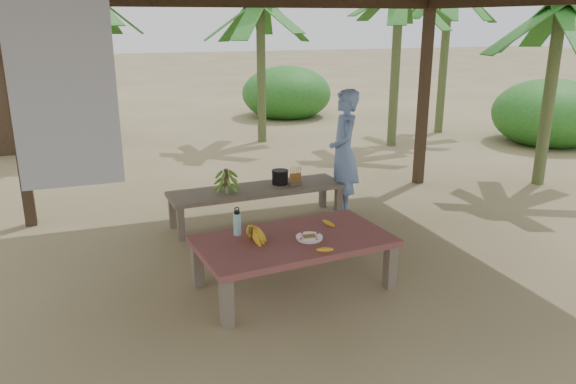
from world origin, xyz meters
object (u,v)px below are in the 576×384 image
object	(u,v)px
work_table	(293,245)
bench	(257,192)
plate	(309,238)
water_flask	(237,223)
ripe_banana_bunch	(251,234)
woman	(344,153)
cooking_pot	(280,177)

from	to	relation	value
work_table	bench	size ratio (longest dim) A/B	0.85
plate	bench	bearing A→B (deg)	87.75
bench	plate	xyz separation A→B (m)	(-0.08, -1.93, 0.12)
bench	water_flask	bearing A→B (deg)	-116.28
plate	ripe_banana_bunch	bearing A→B (deg)	168.04
woman	plate	bearing A→B (deg)	-16.41
cooking_pot	woman	size ratio (longest dim) A/B	0.13
cooking_pot	work_table	bearing A→B (deg)	-105.44
cooking_pot	woman	xyz separation A→B (m)	(0.83, -0.12, 0.28)
ripe_banana_bunch	woman	world-z (taller)	woman
plate	work_table	bearing A→B (deg)	146.98
work_table	woman	world-z (taller)	woman
ripe_banana_bunch	cooking_pot	distance (m)	2.11
work_table	plate	bearing A→B (deg)	-38.58
ripe_banana_bunch	plate	xyz separation A→B (m)	(0.53, -0.11, -0.06)
ripe_banana_bunch	cooking_pot	xyz separation A→B (m)	(0.94, 1.89, -0.04)
work_table	water_flask	bearing A→B (deg)	145.16
cooking_pot	woman	world-z (taller)	woman
water_flask	woman	xyz separation A→B (m)	(1.84, 1.54, 0.20)
plate	woman	world-z (taller)	woman
bench	plate	bearing A→B (deg)	-95.41
woman	ripe_banana_bunch	bearing A→B (deg)	-28.12
ripe_banana_bunch	work_table	bearing A→B (deg)	-4.32
water_flask	woman	world-z (taller)	woman
water_flask	bench	bearing A→B (deg)	66.88
work_table	ripe_banana_bunch	size ratio (longest dim) A/B	7.13
bench	water_flask	world-z (taller)	water_flask
ripe_banana_bunch	woman	size ratio (longest dim) A/B	0.16
cooking_pot	plate	bearing A→B (deg)	-101.39
ripe_banana_bunch	cooking_pot	bearing A→B (deg)	63.61
ripe_banana_bunch	cooking_pot	world-z (taller)	ripe_banana_bunch
bench	ripe_banana_bunch	bearing A→B (deg)	-111.73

